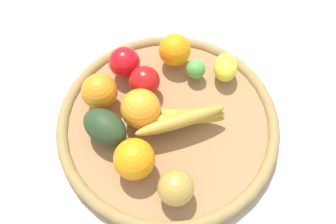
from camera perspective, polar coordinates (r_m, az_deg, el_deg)
name	(u,v)px	position (r m, az deg, el deg)	size (l,w,h in m)	color
ground_plane	(168,125)	(0.71, 0.00, -2.25)	(2.40, 2.40, 0.00)	#BEB5A3
basket	(168,121)	(0.70, 0.00, -1.57)	(0.46, 0.46, 0.03)	#9E744A
apple_0	(144,81)	(0.69, -4.04, 5.27)	(0.06, 0.06, 0.06)	red
lime_0	(196,69)	(0.73, 4.74, 7.30)	(0.04, 0.04, 0.04)	#50A643
banana_bunch	(180,119)	(0.65, 1.99, -1.19)	(0.18, 0.12, 0.05)	gold
apple_2	(124,62)	(0.73, -7.45, 8.40)	(0.07, 0.07, 0.07)	red
avocado	(105,127)	(0.65, -10.73, -2.54)	(0.09, 0.06, 0.06)	#273C1F
orange_2	(134,159)	(0.60, -5.79, -8.01)	(0.08, 0.08, 0.08)	orange
orange_0	(100,92)	(0.69, -11.62, 3.45)	(0.07, 0.07, 0.07)	orange
orange_3	(141,109)	(0.65, -4.70, 0.57)	(0.08, 0.08, 0.08)	orange
orange_1	(175,50)	(0.74, 1.17, 10.53)	(0.07, 0.07, 0.07)	orange
lemon_0	(225,67)	(0.73, 9.77, 7.54)	(0.07, 0.05, 0.05)	yellow
apple_1	(176,188)	(0.59, 1.34, -12.79)	(0.06, 0.06, 0.06)	#B38F3B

